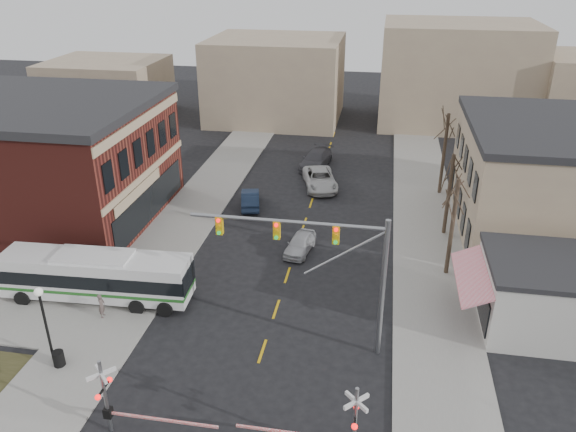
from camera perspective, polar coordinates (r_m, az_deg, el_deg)
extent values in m
plane|color=black|center=(29.99, -3.46, -15.93)|extent=(160.00, 160.00, 0.00)
cube|color=gray|center=(48.62, -9.12, 1.20)|extent=(5.00, 60.00, 0.12)
cube|color=gray|center=(46.41, 13.74, -0.46)|extent=(5.00, 60.00, 0.12)
cube|color=tan|center=(44.45, -14.10, 4.29)|extent=(0.10, 15.00, 0.50)
cube|color=tan|center=(43.19, -14.68, 9.36)|extent=(0.10, 15.00, 0.70)
cube|color=black|center=(45.38, -13.77, 1.35)|extent=(0.08, 13.00, 2.60)
cube|color=beige|center=(35.46, 25.65, -7.50)|extent=(8.00, 6.00, 4.00)
cube|color=#262628|center=(34.43, 26.32, -4.48)|extent=(8.20, 6.20, 0.30)
cube|color=red|center=(33.84, 18.14, -5.72)|extent=(1.68, 6.00, 0.87)
cylinder|color=#382B21|center=(37.87, 16.33, -1.14)|extent=(0.28, 0.28, 6.75)
cylinder|color=#382B21|center=(43.43, 16.00, 2.08)|extent=(0.28, 0.28, 6.30)
cylinder|color=#382B21|center=(50.74, 15.54, 6.07)|extent=(0.28, 0.28, 7.20)
cube|color=silver|center=(36.55, -18.89, -5.70)|extent=(11.76, 3.04, 2.56)
cube|color=black|center=(36.46, -18.93, -5.48)|extent=(11.81, 3.09, 0.87)
cube|color=#216220|center=(36.85, -18.76, -6.51)|extent=(11.81, 3.09, 0.19)
cylinder|color=black|center=(37.18, -18.62, -7.34)|extent=(1.08, 2.57, 0.97)
cylinder|color=gray|center=(29.43, 9.58, -7.43)|extent=(0.28, 0.28, 8.00)
cylinder|color=gray|center=(28.04, -0.14, -0.57)|extent=(9.99, 0.20, 0.20)
cube|color=gold|center=(27.98, 4.90, -1.87)|extent=(0.35, 0.30, 1.00)
cube|color=gold|center=(28.34, -1.14, -1.40)|extent=(0.35, 0.30, 1.00)
cube|color=gold|center=(29.01, -6.97, -0.94)|extent=(0.35, 0.30, 1.00)
cylinder|color=gray|center=(27.16, -18.06, -17.09)|extent=(0.16, 0.16, 4.00)
cube|color=silver|center=(26.32, -18.46, -14.99)|extent=(1.00, 1.00, 0.18)
cube|color=silver|center=(26.32, -18.46, -14.99)|extent=(1.00, 1.00, 0.18)
sphere|color=#FF0C0C|center=(26.48, -18.76, -17.04)|extent=(0.26, 0.26, 0.26)
sphere|color=#FF0C0C|center=(27.19, -17.68, -15.56)|extent=(0.26, 0.26, 0.26)
cube|color=black|center=(27.76, -17.80, -18.46)|extent=(0.35, 0.35, 0.50)
cube|color=#FF0C0C|center=(26.82, -12.54, -19.57)|extent=(5.00, 0.10, 0.10)
cylinder|color=gray|center=(24.94, 6.80, -20.37)|extent=(0.16, 0.16, 4.00)
cube|color=silver|center=(24.02, 6.97, -18.21)|extent=(1.00, 1.00, 0.18)
cube|color=silver|center=(24.02, 6.97, -18.21)|extent=(1.00, 1.00, 0.18)
sphere|color=#FF0C0C|center=(24.19, 6.78, -20.48)|extent=(0.26, 0.26, 0.26)
sphere|color=#FF0C0C|center=(24.97, 6.95, -18.68)|extent=(0.26, 0.26, 0.26)
cylinder|color=black|center=(31.99, -23.31, -10.40)|extent=(0.14, 0.14, 4.10)
sphere|color=silver|center=(30.83, -24.02, -7.06)|extent=(0.44, 0.44, 0.44)
cylinder|color=black|center=(32.43, -22.27, -13.25)|extent=(0.60, 0.60, 0.84)
imported|color=#AAABAF|center=(40.38, 1.22, -2.82)|extent=(2.17, 4.09, 1.32)
imported|color=#1A2841|center=(47.55, -3.85, 1.76)|extent=(2.44, 4.50, 1.41)
imported|color=#B9B9B9|center=(51.38, 3.27, 3.76)|extent=(4.09, 6.31, 1.62)
imported|color=#444248|center=(56.32, 2.84, 5.77)|extent=(3.23, 5.88, 1.61)
imported|color=#5D4E4B|center=(35.12, -18.41, -8.63)|extent=(0.44, 0.60, 1.52)
imported|color=#35405E|center=(37.91, -18.03, -5.78)|extent=(0.99, 0.94, 1.62)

